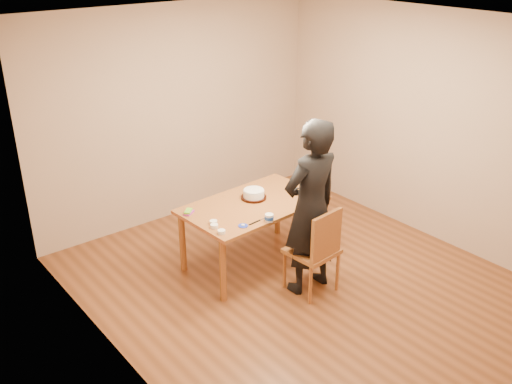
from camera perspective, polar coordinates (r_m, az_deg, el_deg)
room_shell at (r=5.82m, az=2.26°, el=3.67°), size 4.00×4.50×2.70m
dining_table at (r=6.18m, az=-0.29°, el=-1.29°), size 1.57×0.98×0.04m
dining_chair at (r=5.89m, az=5.60°, el=-5.89°), size 0.49×0.49×0.04m
cake_plate at (r=6.28m, az=-0.23°, el=-0.55°), size 0.28×0.28×0.02m
cake at (r=6.26m, az=-0.23°, el=-0.16°), size 0.23×0.23×0.07m
frosting_dome at (r=6.24m, az=-0.23°, el=0.26°), size 0.23×0.23×0.03m
frosting_tub at (r=5.77m, az=1.32°, el=-2.58°), size 0.09×0.09×0.08m
frosting_lid at (r=5.69m, az=-1.30°, el=-3.40°), size 0.10×0.10×0.01m
frosting_dollop at (r=5.69m, az=-1.30°, el=-3.28°), size 0.04×0.04×0.02m
ramekin_green at (r=5.56m, az=-3.47°, el=-3.99°), size 0.08×0.08×0.04m
ramekin_yellow at (r=5.74m, az=-4.28°, el=-3.05°), size 0.08×0.08×0.04m
ramekin_multi at (r=5.67m, az=-4.19°, el=-3.42°), size 0.08×0.08×0.04m
candy_box_pink at (r=5.98m, az=-6.72°, el=-2.07°), size 0.14×0.12×0.02m
candy_box_green at (r=5.97m, az=-6.79°, el=-1.90°), size 0.13×0.13×0.02m
spatula at (r=5.76m, az=-0.13°, el=-3.06°), size 0.16×0.03×0.01m
person at (r=5.69m, az=5.48°, el=-1.59°), size 0.68×0.45×1.85m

